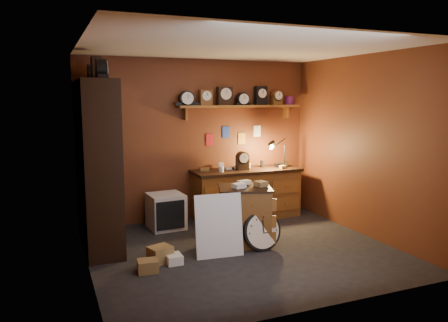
% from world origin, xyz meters
% --- Properties ---
extents(floor, '(4.00, 4.00, 0.00)m').
position_xyz_m(floor, '(0.00, 0.00, 0.00)').
color(floor, black).
rests_on(floor, ground).
extents(room_shell, '(4.02, 3.62, 2.71)m').
position_xyz_m(room_shell, '(0.04, 0.11, 1.72)').
color(room_shell, brown).
rests_on(room_shell, ground).
extents(shelving_unit, '(0.47, 1.60, 2.58)m').
position_xyz_m(shelving_unit, '(-1.79, 0.98, 1.25)').
color(shelving_unit, black).
rests_on(shelving_unit, ground).
extents(workbench, '(1.89, 0.66, 1.36)m').
position_xyz_m(workbench, '(0.76, 1.47, 0.47)').
color(workbench, brown).
rests_on(workbench, ground).
extents(low_cabinet, '(0.88, 0.80, 0.92)m').
position_xyz_m(low_cabinet, '(0.14, 0.22, 0.45)').
color(low_cabinet, brown).
rests_on(low_cabinet, ground).
extents(big_round_clock, '(0.55, 0.17, 0.55)m').
position_xyz_m(big_round_clock, '(0.26, -0.09, 0.27)').
color(big_round_clock, black).
rests_on(big_round_clock, ground).
extents(white_panel, '(0.65, 0.23, 0.84)m').
position_xyz_m(white_panel, '(-0.37, -0.08, 0.00)').
color(white_panel, silver).
rests_on(white_panel, ground).
extents(mini_fridge, '(0.57, 0.59, 0.55)m').
position_xyz_m(mini_fridge, '(-0.69, 1.39, 0.28)').
color(mini_fridge, silver).
rests_on(mini_fridge, ground).
extents(floor_box_a, '(0.26, 0.23, 0.15)m').
position_xyz_m(floor_box_a, '(-1.36, -0.26, 0.07)').
color(floor_box_a, olive).
rests_on(floor_box_a, ground).
extents(floor_box_b, '(0.19, 0.23, 0.12)m').
position_xyz_m(floor_box_b, '(-0.99, -0.11, 0.06)').
color(floor_box_b, white).
rests_on(floor_box_b, ground).
extents(floor_box_c, '(0.33, 0.31, 0.21)m').
position_xyz_m(floor_box_c, '(-1.14, -0.01, 0.10)').
color(floor_box_c, olive).
rests_on(floor_box_c, ground).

